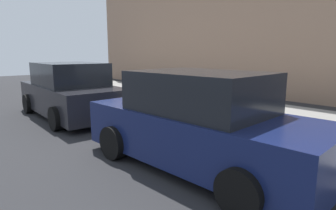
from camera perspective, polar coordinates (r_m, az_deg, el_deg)
ground_plane at (r=9.83m, az=-9.94°, el=-1.47°), size 40.00×40.00×0.00m
sidewalk_curb at (r=11.31m, az=0.85°, el=0.60°), size 18.00×5.00×0.14m
suitcase_teal_0 at (r=7.34m, az=12.54°, el=-2.07°), size 0.36×0.26×0.92m
suitcase_olive_1 at (r=7.58m, az=9.09°, el=-0.89°), size 0.50×0.25×1.06m
suitcase_red_2 at (r=7.95m, az=6.17°, el=-1.22°), size 0.36×0.22×0.78m
suitcase_black_3 at (r=8.27m, az=3.72°, el=-0.38°), size 0.42×0.23×0.84m
suitcase_silver_4 at (r=8.68m, az=1.27°, el=0.32°), size 0.49×0.21×0.73m
suitcase_maroon_5 at (r=9.06m, az=-1.19°, el=0.71°), size 0.39×0.26×0.72m
fire_hydrant at (r=9.63m, az=-4.10°, el=1.94°), size 0.39×0.21×0.85m
bollard_post at (r=9.95m, az=-6.52°, el=1.59°), size 0.12×0.12×0.69m
parked_car_navy_0 at (r=4.98m, az=6.26°, el=-3.73°), size 4.50×2.13×1.69m
parked_car_charcoal_1 at (r=9.46m, az=-19.04°, el=2.53°), size 4.63×2.26×1.70m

